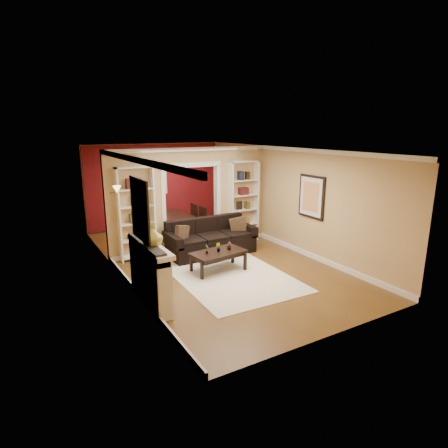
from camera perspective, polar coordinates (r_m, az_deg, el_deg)
floor at (r=9.32m, az=-1.75°, el=-5.51°), size 8.00×8.00×0.00m
ceiling at (r=8.78m, az=-1.88°, el=11.30°), size 8.00×8.00×0.00m
wall_back at (r=12.57m, az=-10.50°, el=5.83°), size 8.00×0.00×8.00m
wall_front at (r=5.86m, az=17.07°, el=-4.42°), size 8.00×0.00×8.00m
wall_left at (r=8.16m, az=-15.87°, el=0.93°), size 0.00×8.00×8.00m
wall_right at (r=10.19m, az=9.44°, el=3.90°), size 0.00×8.00×8.00m
partition_wall at (r=10.01m, az=-5.06°, el=3.85°), size 4.50×0.15×2.70m
red_back_panel at (r=12.55m, az=-10.45°, el=5.68°), size 4.44×0.04×2.64m
dining_window at (r=12.48m, az=-10.43°, el=6.70°), size 0.78×0.03×0.98m
area_rug at (r=8.37m, az=0.93°, el=-7.83°), size 2.37×3.26×0.01m
sofa at (r=9.65m, az=-1.99°, el=-1.99°), size 2.31×1.00×0.90m
pillow_left at (r=9.23m, az=-6.44°, el=-1.53°), size 0.43×0.30×0.42m
pillow_right at (r=9.97m, az=2.22°, el=-0.21°), size 0.44×0.31×0.44m
coffee_table at (r=8.56m, az=-0.88°, el=-5.70°), size 1.30×0.82×0.46m
plant_left at (r=8.32m, az=-2.61°, el=-3.83°), size 0.13×0.14×0.22m
plant_center at (r=8.45m, az=-0.89°, el=-3.59°), size 0.11×0.13×0.20m
plant_right at (r=8.59m, az=0.78°, el=-3.32°), size 0.12×0.12×0.19m
bookshelf_left at (r=9.35m, az=-13.23°, el=1.52°), size 0.90×0.30×2.30m
bookshelf_right at (r=10.63m, az=2.95°, el=3.42°), size 0.90×0.30×2.30m
fireplace at (r=7.05m, az=-11.09°, el=-7.47°), size 0.32×1.70×1.16m
vase at (r=6.63m, az=-10.86°, el=-1.85°), size 0.40×0.40×0.38m
mirror at (r=6.66m, az=-12.74°, el=2.13°), size 0.03×0.95×1.10m
wall_sconce at (r=8.62m, az=-16.37°, el=4.85°), size 0.18×0.18×0.22m
framed_art at (r=9.39m, az=13.16°, el=4.06°), size 0.04×0.85×1.05m
dining_table at (r=11.45m, az=-7.46°, el=-0.21°), size 1.75×0.98×0.61m
dining_chair_nw at (r=10.97m, az=-9.52°, el=-0.42°), size 0.51×0.51×0.81m
dining_chair_ne at (r=11.37m, az=-4.34°, el=0.49°), size 0.59×0.59×0.89m
dining_chair_sw at (r=11.52m, az=-10.57°, el=0.19°), size 0.51×0.51×0.79m
dining_chair_se at (r=11.90m, az=-5.59°, el=1.05°), size 0.45×0.45×0.88m
chandelier at (r=11.28m, az=-8.40°, el=8.39°), size 0.50×0.50×0.30m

